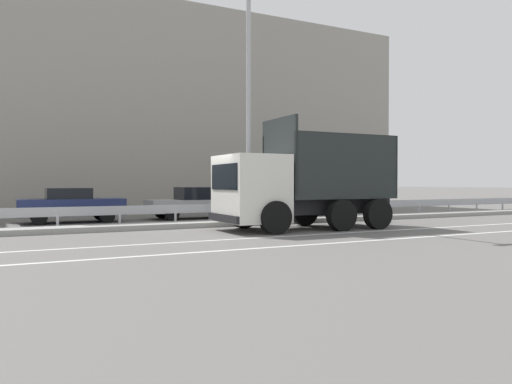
{
  "coord_description": "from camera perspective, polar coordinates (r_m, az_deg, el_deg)",
  "views": [
    {
      "loc": [
        -6.91,
        -15.26,
        1.58
      ],
      "look_at": [
        1.26,
        0.55,
        1.27
      ],
      "focal_mm": 35.0,
      "sensor_mm": 36.0,
      "label": 1
    }
  ],
  "objects": [
    {
      "name": "lane_strip_1",
      "position": [
        14.43,
        14.29,
        -5.31
      ],
      "size": [
        68.63,
        0.16,
        0.01
      ],
      "primitive_type": "cube",
      "color": "silver",
      "rests_on": "ground_plane"
    },
    {
      "name": "dump_truck",
      "position": [
        17.01,
        3.65,
        0.11
      ],
      "size": [
        6.36,
        2.79,
        3.78
      ],
      "rotation": [
        0.0,
        0.0,
        1.55
      ],
      "color": "silver",
      "rests_on": "ground_plane"
    },
    {
      "name": "parked_car_5",
      "position": [
        22.53,
        -6.87,
        -1.23
      ],
      "size": [
        4.31,
        1.93,
        1.41
      ],
      "rotation": [
        0.0,
        0.0,
        1.56
      ],
      "color": "#A3A3A8",
      "rests_on": "ground_plane"
    },
    {
      "name": "background_building_1",
      "position": [
        32.02,
        -7.68,
        8.15
      ],
      "size": [
        23.88,
        9.96,
        11.14
      ],
      "primitive_type": "cube",
      "color": "gray",
      "rests_on": "ground_plane"
    },
    {
      "name": "median_guardrail",
      "position": [
        19.26,
        -6.28,
        -2.02
      ],
      "size": [
        68.63,
        0.09,
        0.78
      ],
      "color": "#9EA0A5",
      "rests_on": "ground_plane"
    },
    {
      "name": "median_island",
      "position": [
        18.46,
        -5.28,
        -3.64
      ],
      "size": [
        37.75,
        1.1,
        0.18
      ],
      "primitive_type": "cube",
      "color": "gray",
      "rests_on": "ground_plane"
    },
    {
      "name": "median_road_sign",
      "position": [
        21.47,
        10.06,
        0.32
      ],
      "size": [
        0.72,
        0.16,
        2.54
      ],
      "color": "white",
      "rests_on": "ground_plane"
    },
    {
      "name": "lane_strip_0",
      "position": [
        16.0,
        9.41,
        -4.67
      ],
      "size": [
        68.63,
        0.16,
        0.01
      ],
      "primitive_type": "cube",
      "color": "silver",
      "rests_on": "ground_plane"
    },
    {
      "name": "parked_car_6",
      "position": [
        24.48,
        4.64,
        -1.15
      ],
      "size": [
        4.33,
        2.2,
        1.28
      ],
      "rotation": [
        0.0,
        0.0,
        -1.5
      ],
      "color": "#335B33",
      "rests_on": "ground_plane"
    },
    {
      "name": "street_lamp_1",
      "position": [
        19.31,
        -0.57,
        11.25
      ],
      "size": [
        0.71,
        2.76,
        8.94
      ],
      "color": "#ADADB2",
      "rests_on": "ground_plane"
    },
    {
      "name": "parked_car_4",
      "position": [
        21.35,
        -20.37,
        -1.39
      ],
      "size": [
        4.04,
        1.83,
        1.39
      ],
      "rotation": [
        0.0,
        0.0,
        -1.59
      ],
      "color": "navy",
      "rests_on": "ground_plane"
    },
    {
      "name": "ground_plane",
      "position": [
        16.82,
        -2.97,
        -4.4
      ],
      "size": [
        320.0,
        320.0,
        0.0
      ],
      "primitive_type": "plane",
      "color": "#605E5B"
    }
  ]
}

